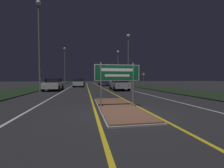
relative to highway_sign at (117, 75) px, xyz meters
name	(u,v)px	position (x,y,z in m)	size (l,w,h in m)	color
ground_plane	(123,113)	(0.00, -1.14, -1.69)	(160.00, 160.00, 0.00)	#232326
median_island	(117,107)	(0.00, 0.00, -1.65)	(1.95, 6.19, 0.10)	#999993
verge_left	(36,88)	(-9.50, 18.86, -1.65)	(5.00, 100.00, 0.08)	black
verge_right	(146,86)	(9.50, 18.86, -1.65)	(5.00, 100.00, 0.08)	black
centre_line_yellow_left	(87,86)	(-1.16, 23.86, -1.69)	(0.12, 70.00, 0.01)	gold
centre_line_yellow_right	(99,86)	(1.16, 23.86, -1.69)	(0.12, 70.00, 0.01)	gold
lane_line_white_left	(72,86)	(-4.20, 23.86, -1.69)	(0.12, 70.00, 0.01)	silver
lane_line_white_right	(113,86)	(4.20, 23.86, -1.69)	(0.12, 70.00, 0.01)	silver
edge_line_white_left	(57,86)	(-7.20, 23.86, -1.69)	(0.10, 70.00, 0.01)	silver
edge_line_white_right	(126,86)	(7.20, 23.86, -1.69)	(0.10, 70.00, 0.01)	silver
highway_sign	(117,75)	(0.00, 0.00, 0.00)	(2.33, 0.07, 2.20)	gray
streetlight_left_near	(39,33)	(-6.63, 10.58, 4.85)	(0.54, 0.54, 10.13)	gray
streetlight_left_far	(65,61)	(-6.29, 29.24, 4.00)	(0.52, 0.52, 8.80)	gray
streetlight_right_near	(128,50)	(6.15, 18.96, 4.97)	(0.62, 0.62, 9.55)	gray
streetlight_right_far	(118,60)	(6.62, 29.67, 4.41)	(0.63, 0.63, 8.57)	gray
car_receding_0	(119,84)	(2.73, 11.36, -0.88)	(2.01, 4.48, 1.53)	#B7B7BC
car_receding_1	(104,82)	(2.31, 24.11, -0.87)	(1.99, 4.74, 1.54)	navy
car_receding_2	(111,81)	(5.72, 35.24, -0.92)	(1.88, 4.06, 1.42)	#B7B7BC
car_approaching_0	(54,84)	(-5.51, 12.44, -0.90)	(1.95, 4.61, 1.50)	silver
car_approaching_1	(79,83)	(-2.79, 20.83, -0.93)	(1.93, 4.69, 1.42)	silver
car_approaching_2	(81,81)	(-2.65, 32.84, -0.91)	(1.91, 4.29, 1.47)	navy
warning_sign	(143,78)	(8.95, 18.57, -0.09)	(0.60, 0.06, 2.54)	gray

